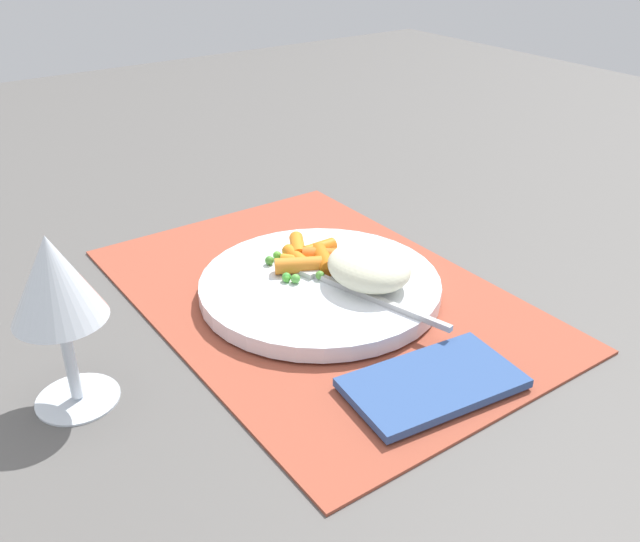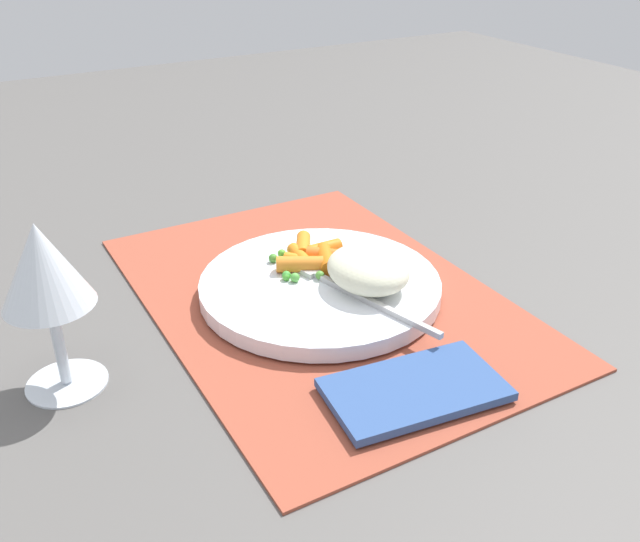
{
  "view_description": "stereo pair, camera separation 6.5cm",
  "coord_description": "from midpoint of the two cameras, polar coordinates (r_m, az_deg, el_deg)",
  "views": [
    {
      "loc": [
        -0.52,
        0.37,
        0.38
      ],
      "look_at": [
        0.0,
        0.0,
        0.03
      ],
      "focal_mm": 39.32,
      "sensor_mm": 36.0,
      "label": 1
    },
    {
      "loc": [
        -0.56,
        0.32,
        0.38
      ],
      "look_at": [
        0.0,
        0.0,
        0.03
      ],
      "focal_mm": 39.32,
      "sensor_mm": 36.0,
      "label": 2
    }
  ],
  "objects": [
    {
      "name": "plate",
      "position": [
        0.74,
        2.51,
        -1.31
      ],
      "size": [
        0.25,
        0.25,
        0.02
      ],
      "primitive_type": "cylinder",
      "color": "white",
      "rests_on": "placemat"
    },
    {
      "name": "placemat",
      "position": [
        0.75,
        2.5,
        -2.06
      ],
      "size": [
        0.49,
        0.34,
        0.01
      ],
      "primitive_type": "cube",
      "color": "#9E4733",
      "rests_on": "ground_plane"
    },
    {
      "name": "ground_plane",
      "position": [
        0.75,
        2.49,
        -2.26
      ],
      "size": [
        2.4,
        2.4,
        0.0
      ],
      "primitive_type": "plane",
      "color": "#565451"
    },
    {
      "name": "fork",
      "position": [
        0.72,
        4.38,
        -1.41
      ],
      "size": [
        0.2,
        0.07,
        0.01
      ],
      "color": "#BABABA",
      "rests_on": "plate"
    },
    {
      "name": "carrot_portion",
      "position": [
        0.76,
        1.76,
        1.16
      ],
      "size": [
        0.09,
        0.09,
        0.02
      ],
      "color": "orange",
      "rests_on": "plate"
    },
    {
      "name": "napkin",
      "position": [
        0.61,
        10.79,
        -9.53
      ],
      "size": [
        0.1,
        0.16,
        0.01
      ],
      "primitive_type": "cube",
      "rotation": [
        0.0,
        0.0,
        -0.12
      ],
      "color": "#33518C",
      "rests_on": "placemat"
    },
    {
      "name": "wine_glass",
      "position": [
        0.59,
        -18.72,
        -0.15
      ],
      "size": [
        0.08,
        0.08,
        0.16
      ],
      "color": "silver",
      "rests_on": "ground_plane"
    },
    {
      "name": "rice_mound",
      "position": [
        0.72,
        6.52,
        0.08
      ],
      "size": [
        0.09,
        0.08,
        0.04
      ],
      "primitive_type": "ellipsoid",
      "color": "beige",
      "rests_on": "plate"
    },
    {
      "name": "pea_scatter",
      "position": [
        0.76,
        0.22,
        0.52
      ],
      "size": [
        0.07,
        0.06,
        0.01
      ],
      "color": "#478D31",
      "rests_on": "plate"
    }
  ]
}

